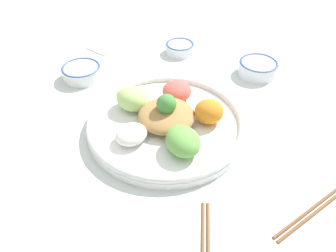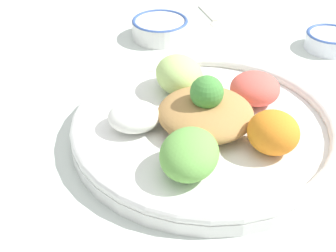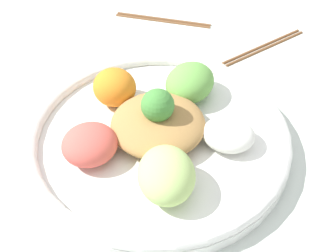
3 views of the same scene
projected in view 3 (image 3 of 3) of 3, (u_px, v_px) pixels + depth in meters
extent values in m
plane|color=silver|center=(149.00, 165.00, 0.59)|extent=(2.40, 2.40, 0.00)
cylinder|color=white|center=(158.00, 138.00, 0.61)|extent=(0.40, 0.40, 0.02)
torus|color=white|center=(158.00, 132.00, 0.60)|extent=(0.40, 0.40, 0.02)
ellipsoid|color=#E55B51|center=(90.00, 144.00, 0.56)|extent=(0.10, 0.10, 0.05)
ellipsoid|color=#B7DB7A|center=(166.00, 175.00, 0.51)|extent=(0.12, 0.11, 0.06)
ellipsoid|color=white|center=(228.00, 134.00, 0.58)|extent=(0.10, 0.10, 0.04)
ellipsoid|color=#6BAD4C|center=(190.00, 82.00, 0.65)|extent=(0.10, 0.12, 0.06)
ellipsoid|color=orange|center=(115.00, 87.00, 0.64)|extent=(0.08, 0.07, 0.06)
ellipsoid|color=#AD7F47|center=(158.00, 124.00, 0.59)|extent=(0.14, 0.14, 0.04)
sphere|color=#478E3D|center=(158.00, 105.00, 0.56)|extent=(0.05, 0.05, 0.05)
cylinder|color=brown|center=(162.00, 20.00, 0.89)|extent=(0.19, 0.13, 0.01)
cylinder|color=brown|center=(163.00, 18.00, 0.90)|extent=(0.19, 0.13, 0.01)
cylinder|color=brown|center=(266.00, 47.00, 0.81)|extent=(0.03, 0.22, 0.01)
cylinder|color=brown|center=(263.00, 45.00, 0.82)|extent=(0.03, 0.22, 0.01)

